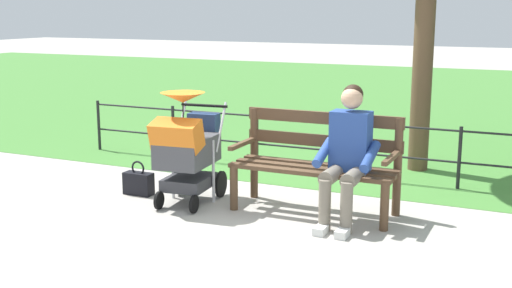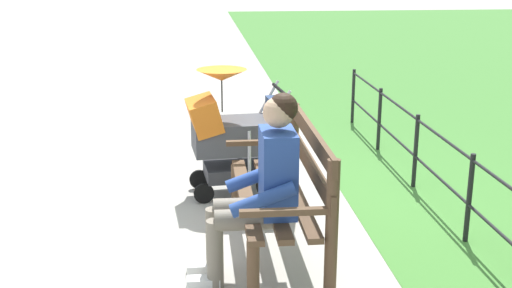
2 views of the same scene
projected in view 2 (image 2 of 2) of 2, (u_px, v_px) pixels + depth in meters
name	position (u px, v px, depth m)	size (l,w,h in m)	color
ground_plane	(261.00, 218.00, 5.44)	(60.00, 60.00, 0.00)	#ADA89E
park_bench	(287.00, 185.00, 4.66)	(1.60, 0.61, 0.96)	brown
person_on_bench	(261.00, 183.00, 4.25)	(0.53, 0.74, 1.28)	slate
stroller	(231.00, 131.00, 5.83)	(0.58, 0.93, 1.15)	black
handbag	(234.00, 159.00, 6.58)	(0.32, 0.14, 0.37)	black
park_fence	(440.00, 165.00, 5.46)	(6.14, 0.04, 0.70)	black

